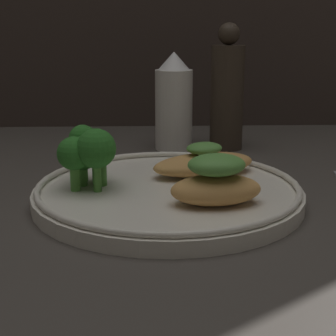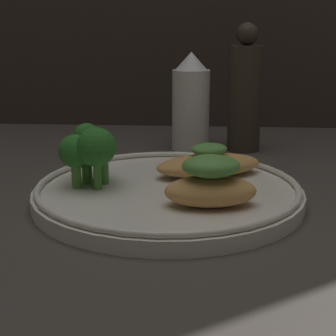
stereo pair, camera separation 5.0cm
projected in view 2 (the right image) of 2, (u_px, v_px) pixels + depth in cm
name	position (u px, v px, depth cm)	size (l,w,h in cm)	color
ground_plane	(168.00, 206.00, 50.63)	(180.00, 180.00, 1.00)	#3D3833
plate	(168.00, 192.00, 50.24)	(26.17, 26.17, 2.00)	silver
grilled_meat_front	(211.00, 184.00, 44.64)	(8.61, 5.55, 4.55)	tan
grilled_meat_middle	(209.00, 164.00, 53.90)	(12.45, 8.87, 3.47)	tan
broccoli_bunch	(90.00, 149.00, 50.19)	(5.63, 6.85, 6.08)	#4C8E38
sauce_bottle	(191.00, 104.00, 70.35)	(5.12, 5.12, 13.34)	white
pepper_grinder	(245.00, 94.00, 69.48)	(4.53, 4.53, 17.12)	#382D23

